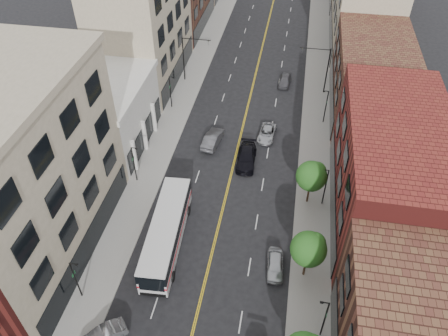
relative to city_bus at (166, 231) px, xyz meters
The scene contains 25 objects.
sidewalk_left 20.31m from the city_bus, 104.98° to the left, with size 4.00×110.00×0.15m, color gray.
sidewalk_right 24.56m from the city_bus, 52.91° to the left, with size 4.00×110.00×0.15m, color gray.
bldg_l_tanoffice 14.34m from the city_bus, 168.62° to the right, with size 10.00×22.00×18.00m, color gray.
bldg_l_white 19.88m from the city_bus, 128.20° to the left, with size 10.00×14.00×8.00m, color silver.
bldg_l_far_a 35.47m from the city_bus, 110.60° to the left, with size 10.00×20.00×18.00m, color gray.
bldg_r_mid 23.74m from the city_bus, 21.41° to the left, with size 10.00×22.00×12.00m, color maroon.
bldg_r_far_a 36.82m from the city_bus, 53.61° to the left, with size 10.00×20.00×10.00m, color #552B22.
bldg_r_far_b 55.26m from the city_bus, 66.69° to the left, with size 10.00×22.00×14.00m, color gray.
tree_r_2 14.40m from the city_bus, ahead, with size 3.40×3.40×5.59m.
tree_r_3 16.72m from the city_bus, 31.30° to the left, with size 3.40×3.40×5.59m.
lamp_l_1 9.74m from the city_bus, 129.63° to the right, with size 0.81×0.55×5.05m.
lamp_l_2 10.59m from the city_bus, 125.90° to the left, with size 0.81×0.55×5.05m.
lamp_l_3 25.33m from the city_bus, 104.14° to the left, with size 0.81×0.55×5.05m.
lamp_r_1 17.43m from the city_bus, 25.39° to the right, with size 0.81×0.55×5.05m.
lamp_r_2 17.92m from the city_bus, 28.50° to the left, with size 0.81×0.55×5.05m.
lamp_r_3 29.16m from the city_bus, 57.35° to the left, with size 0.81×0.55×5.05m.
signal_mast_left 33.11m from the city_bus, 99.59° to the left, with size 4.49×0.18×7.20m.
signal_mast_right 35.95m from the city_bus, 65.20° to the left, with size 4.49×0.18×7.20m.
city_bus is the anchor object (origin of this frame).
car_angle_b 11.54m from the city_bus, 103.23° to the right, with size 1.46×4.19×1.38m, color #979A9E.
car_parked_far 11.40m from the city_bus, ahead, with size 1.64×4.08×1.39m, color #B1B4BA.
car_lane_behind 17.27m from the city_bus, 85.41° to the left, with size 1.75×5.01×1.65m, color #46464A.
car_lane_a 15.60m from the city_bus, 66.23° to the left, with size 2.31×5.68×1.65m, color black.
car_lane_b 21.57m from the city_bus, 67.38° to the left, with size 2.13×4.61×1.28m, color #AFB2B7.
car_lane_c 35.38m from the city_bus, 74.12° to the left, with size 1.70×4.23×1.44m, color #4E4E53.
Camera 1 is at (6.02, -11.83, 36.19)m, focal length 35.00 mm.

